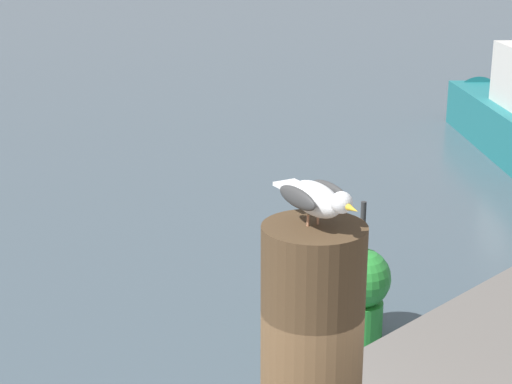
% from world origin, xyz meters
% --- Properties ---
extents(mooring_post, '(0.32, 0.32, 1.01)m').
position_xyz_m(mooring_post, '(0.98, -0.56, 2.28)').
color(mooring_post, '#4C3823').
rests_on(mooring_post, harbor_quay).
extents(seagull, '(0.19, 0.39, 0.14)m').
position_xyz_m(seagull, '(0.98, -0.57, 2.87)').
color(seagull, tan).
rests_on(seagull, mooring_post).
extents(boat_teal, '(4.10, 4.33, 4.51)m').
position_xyz_m(boat_teal, '(12.38, 4.99, 0.58)').
color(boat_teal, '#1E7075').
rests_on(boat_teal, ground_plane).
extents(channel_buoy, '(0.56, 0.56, 1.33)m').
position_xyz_m(channel_buoy, '(4.78, 2.18, 0.48)').
color(channel_buoy, green).
rests_on(channel_buoy, ground_plane).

